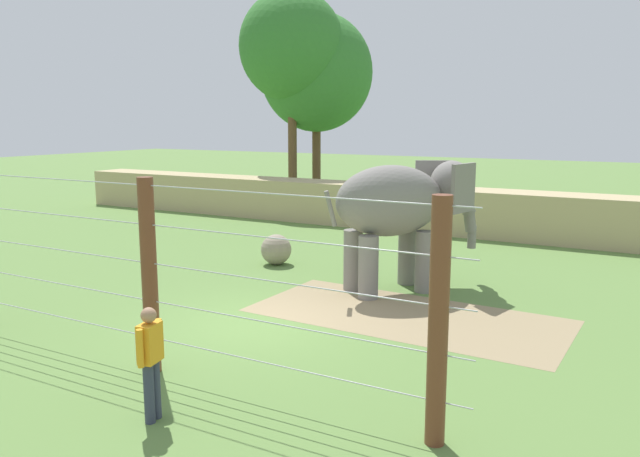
# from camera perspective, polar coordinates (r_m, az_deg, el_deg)

# --- Properties ---
(ground_plane) EXTENTS (120.00, 120.00, 0.00)m
(ground_plane) POSITION_cam_1_polar(r_m,az_deg,el_deg) (13.43, -5.81, -8.59)
(ground_plane) COLOR #5B7F3D
(dirt_patch) EXTENTS (6.93, 3.43, 0.01)m
(dirt_patch) POSITION_cam_1_polar(r_m,az_deg,el_deg) (13.99, 7.88, -7.85)
(dirt_patch) COLOR #937F5B
(dirt_patch) RESTS_ON ground
(embankment_wall) EXTENTS (36.00, 1.80, 1.69)m
(embankment_wall) POSITION_cam_1_polar(r_m,az_deg,el_deg) (24.34, 11.30, 1.65)
(embankment_wall) COLOR tan
(embankment_wall) RESTS_ON ground
(elephant) EXTENTS (3.40, 3.79, 3.22)m
(elephant) POSITION_cam_1_polar(r_m,az_deg,el_deg) (15.66, 7.43, 2.05)
(elephant) COLOR gray
(elephant) RESTS_ON ground
(enrichment_ball) EXTENTS (0.90, 0.90, 0.90)m
(enrichment_ball) POSITION_cam_1_polar(r_m,az_deg,el_deg) (18.59, -4.01, -1.92)
(enrichment_ball) COLOR gray
(enrichment_ball) RESTS_ON ground
(cable_fence) EXTENTS (10.84, 0.26, 3.32)m
(cable_fence) POSITION_cam_1_polar(r_m,az_deg,el_deg) (10.81, -15.05, -4.24)
(cable_fence) COLOR brown
(cable_fence) RESTS_ON ground
(zookeeper) EXTENTS (0.29, 0.58, 1.67)m
(zookeeper) POSITION_cam_1_polar(r_m,az_deg,el_deg) (9.30, -15.14, -11.34)
(zookeeper) COLOR #33384C
(zookeeper) RESTS_ON ground
(tree_far_left) EXTENTS (5.15, 5.15, 10.49)m
(tree_far_left) POSITION_cam_1_polar(r_m,az_deg,el_deg) (31.88, -2.59, 16.15)
(tree_far_left) COLOR brown
(tree_far_left) RESTS_ON ground
(tree_left_of_centre) EXTENTS (5.73, 5.73, 9.64)m
(tree_left_of_centre) POSITION_cam_1_polar(r_m,az_deg,el_deg) (32.92, -0.33, 13.98)
(tree_left_of_centre) COLOR brown
(tree_left_of_centre) RESTS_ON ground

